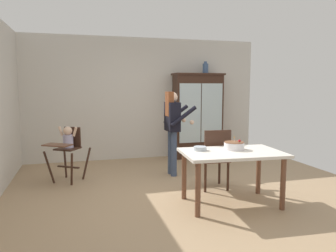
{
  "coord_description": "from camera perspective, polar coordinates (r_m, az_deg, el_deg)",
  "views": [
    {
      "loc": [
        -1.47,
        -4.58,
        1.61
      ],
      "look_at": [
        0.02,
        0.7,
        0.95
      ],
      "focal_mm": 34.59,
      "sensor_mm": 36.0,
      "label": 1
    }
  ],
  "objects": [
    {
      "name": "birthday_cake",
      "position": [
        4.63,
        11.57,
        -3.42
      ],
      "size": [
        0.28,
        0.28,
        0.19
      ],
      "color": "white",
      "rests_on": "dining_table"
    },
    {
      "name": "ceramic_vase",
      "position": [
        7.52,
        6.61,
        10.09
      ],
      "size": [
        0.13,
        0.13,
        0.27
      ],
      "color": "#3D567F",
      "rests_on": "china_cabinet"
    },
    {
      "name": "ground_plane",
      "position": [
        5.07,
        1.97,
        -11.66
      ],
      "size": [
        6.24,
        6.24,
        0.0
      ],
      "primitive_type": "plane",
      "color": "tan"
    },
    {
      "name": "high_chair_with_toddler",
      "position": [
        5.76,
        -17.26,
        -3.01
      ],
      "size": [
        0.8,
        0.84,
        0.95
      ],
      "rotation": [
        0.0,
        0.0,
        -0.59
      ],
      "color": "#382116",
      "rests_on": "ground_plane"
    },
    {
      "name": "china_cabinet",
      "position": [
        7.47,
        5.25,
        1.89
      ],
      "size": [
        1.15,
        0.48,
        1.92
      ],
      "color": "#382116",
      "rests_on": "ground_plane"
    },
    {
      "name": "wall_back",
      "position": [
        7.36,
        -4.26,
        4.82
      ],
      "size": [
        5.32,
        0.06,
        2.7
      ],
      "primitive_type": "cube",
      "color": "beige",
      "rests_on": "ground_plane"
    },
    {
      "name": "serving_bowl",
      "position": [
        4.5,
        5.67,
        -3.96
      ],
      "size": [
        0.18,
        0.18,
        0.05
      ],
      "primitive_type": "cylinder",
      "color": "#B2BCC6",
      "rests_on": "dining_table"
    },
    {
      "name": "dining_chair_far_side",
      "position": [
        5.12,
        8.32,
        -5.09
      ],
      "size": [
        0.47,
        0.47,
        0.96
      ],
      "rotation": [
        0.0,
        0.0,
        3.08
      ],
      "color": "#382116",
      "rests_on": "ground_plane"
    },
    {
      "name": "adult_person",
      "position": [
        5.87,
        0.84,
        0.59
      ],
      "size": [
        0.51,
        0.49,
        1.53
      ],
      "rotation": [
        0.0,
        0.0,
        1.62
      ],
      "color": "#3D4C6B",
      "rests_on": "ground_plane"
    },
    {
      "name": "dining_table",
      "position": [
        4.52,
        11.17,
        -5.72
      ],
      "size": [
        1.4,
        0.94,
        0.74
      ],
      "color": "silver",
      "rests_on": "ground_plane"
    }
  ]
}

